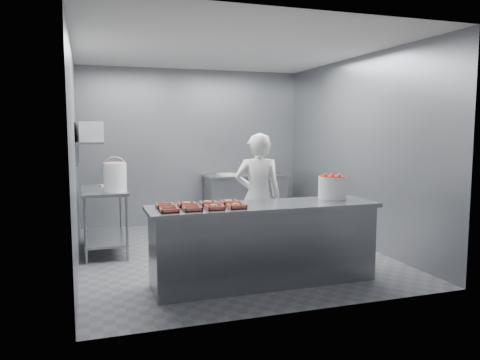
% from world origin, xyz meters
% --- Properties ---
extents(floor, '(4.50, 4.50, 0.00)m').
position_xyz_m(floor, '(0.00, 0.00, 0.00)').
color(floor, '#4C4C51').
rests_on(floor, ground).
extents(ceiling, '(4.50, 4.50, 0.00)m').
position_xyz_m(ceiling, '(0.00, 0.00, 2.80)').
color(ceiling, white).
rests_on(ceiling, wall_back).
extents(wall_back, '(4.00, 0.04, 2.80)m').
position_xyz_m(wall_back, '(0.00, 2.25, 1.40)').
color(wall_back, slate).
rests_on(wall_back, ground).
extents(wall_left, '(0.04, 4.50, 2.80)m').
position_xyz_m(wall_left, '(-2.00, 0.00, 1.40)').
color(wall_left, slate).
rests_on(wall_left, ground).
extents(wall_right, '(0.04, 4.50, 2.80)m').
position_xyz_m(wall_right, '(2.00, 0.00, 1.40)').
color(wall_right, slate).
rests_on(wall_right, ground).
extents(service_counter, '(2.60, 0.70, 0.90)m').
position_xyz_m(service_counter, '(0.00, -1.35, 0.45)').
color(service_counter, slate).
rests_on(service_counter, ground).
extents(prep_table, '(0.60, 1.20, 0.90)m').
position_xyz_m(prep_table, '(-1.65, 0.60, 0.59)').
color(prep_table, slate).
rests_on(prep_table, ground).
extents(back_counter, '(1.50, 0.60, 0.90)m').
position_xyz_m(back_counter, '(0.90, 1.90, 0.45)').
color(back_counter, slate).
rests_on(back_counter, ground).
extents(wall_shelf, '(0.35, 0.90, 0.03)m').
position_xyz_m(wall_shelf, '(-1.82, 0.60, 1.55)').
color(wall_shelf, slate).
rests_on(wall_shelf, wall_left).
extents(tray_0, '(0.19, 0.18, 0.04)m').
position_xyz_m(tray_0, '(-1.09, -1.48, 0.92)').
color(tray_0, tan).
rests_on(tray_0, service_counter).
extents(tray_1, '(0.19, 0.18, 0.04)m').
position_xyz_m(tray_1, '(-0.85, -1.48, 0.92)').
color(tray_1, tan).
rests_on(tray_1, service_counter).
extents(tray_2, '(0.19, 0.18, 0.06)m').
position_xyz_m(tray_2, '(-0.61, -1.48, 0.92)').
color(tray_2, tan).
rests_on(tray_2, service_counter).
extents(tray_3, '(0.19, 0.18, 0.06)m').
position_xyz_m(tray_3, '(-0.37, -1.48, 0.92)').
color(tray_3, tan).
rests_on(tray_3, service_counter).
extents(tray_4, '(0.19, 0.18, 0.04)m').
position_xyz_m(tray_4, '(-1.09, -1.22, 0.92)').
color(tray_4, tan).
rests_on(tray_4, service_counter).
extents(tray_5, '(0.19, 0.18, 0.06)m').
position_xyz_m(tray_5, '(-0.85, -1.22, 0.92)').
color(tray_5, tan).
rests_on(tray_5, service_counter).
extents(tray_6, '(0.19, 0.18, 0.06)m').
position_xyz_m(tray_6, '(-0.61, -1.22, 0.92)').
color(tray_6, tan).
rests_on(tray_6, service_counter).
extents(tray_7, '(0.19, 0.18, 0.06)m').
position_xyz_m(tray_7, '(-0.37, -1.22, 0.92)').
color(tray_7, tan).
rests_on(tray_7, service_counter).
extents(worker, '(0.70, 0.56, 1.68)m').
position_xyz_m(worker, '(0.28, -0.41, 0.84)').
color(worker, white).
rests_on(worker, ground).
extents(strawberry_tub, '(0.33, 0.33, 0.28)m').
position_xyz_m(strawberry_tub, '(0.93, -1.20, 1.05)').
color(strawberry_tub, white).
rests_on(strawberry_tub, service_counter).
extents(glaze_bucket, '(0.32, 0.30, 0.47)m').
position_xyz_m(glaze_bucket, '(-1.51, 0.28, 1.10)').
color(glaze_bucket, white).
rests_on(glaze_bucket, prep_table).
extents(bucket_lid, '(0.34, 0.34, 0.02)m').
position_xyz_m(bucket_lid, '(-1.51, 0.64, 0.91)').
color(bucket_lid, white).
rests_on(bucket_lid, prep_table).
extents(rag, '(0.18, 0.16, 0.02)m').
position_xyz_m(rag, '(-1.61, 0.92, 0.91)').
color(rag, '#CCB28C').
rests_on(rag, prep_table).
extents(appliance, '(0.36, 0.40, 0.26)m').
position_xyz_m(appliance, '(-1.82, 0.34, 1.70)').
color(appliance, gray).
rests_on(appliance, wall_shelf).
extents(paper_stack, '(0.33, 0.26, 0.04)m').
position_xyz_m(paper_stack, '(0.53, 1.90, 0.92)').
color(paper_stack, silver).
rests_on(paper_stack, back_counter).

